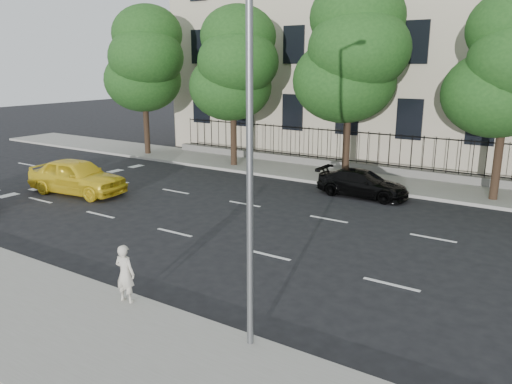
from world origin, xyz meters
TOP-DOWN VIEW (x-y plane):
  - ground at (0.00, 0.00)m, footprint 120.00×120.00m
  - near_sidewalk at (0.00, -4.00)m, footprint 60.00×4.00m
  - far_sidewalk at (0.00, 14.00)m, footprint 60.00×4.00m
  - lane_markings at (0.00, 4.75)m, footprint 49.60×4.62m
  - crosswalk at (-14.00, 4.60)m, footprint 0.50×12.10m
  - masonry_building at (0.00, 22.95)m, footprint 34.60×12.11m
  - iron_fence at (0.00, 15.70)m, footprint 30.00×0.50m
  - street_light at (2.50, -1.77)m, footprint 0.25×3.32m
  - tree_a at (-15.96, 13.36)m, footprint 5.71×5.31m
  - tree_b at (-8.96, 13.36)m, footprint 5.53×5.12m
  - tree_c at (-1.96, 13.36)m, footprint 5.89×5.50m
  - tree_d at (5.04, 13.36)m, footprint 5.34×4.94m
  - yellow_taxi at (-11.56, 4.22)m, footprint 5.08×2.55m
  - black_sedan at (-0.20, 11.00)m, footprint 4.24×1.79m
  - woman_near at (-1.17, -2.40)m, footprint 0.59×0.42m

SIDE VIEW (x-z plane):
  - ground at x=0.00m, z-range 0.00..0.00m
  - lane_markings at x=0.00m, z-range 0.00..0.01m
  - crosswalk at x=-14.00m, z-range 0.00..0.01m
  - near_sidewalk at x=0.00m, z-range 0.00..0.15m
  - far_sidewalk at x=0.00m, z-range 0.00..0.15m
  - black_sedan at x=-0.20m, z-range 0.00..1.22m
  - iron_fence at x=0.00m, z-range -0.45..1.75m
  - yellow_taxi at x=-11.56m, z-range 0.00..1.66m
  - woman_near at x=-1.17m, z-range 0.15..1.65m
  - street_light at x=2.50m, z-range 1.12..9.17m
  - tree_d at x=5.04m, z-range 1.42..10.26m
  - tree_b at x=-8.96m, z-range 1.35..10.33m
  - tree_a at x=-15.96m, z-range 1.43..10.82m
  - tree_c at x=-1.96m, z-range 1.51..11.31m
  - masonry_building at x=0.00m, z-range -0.23..18.27m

